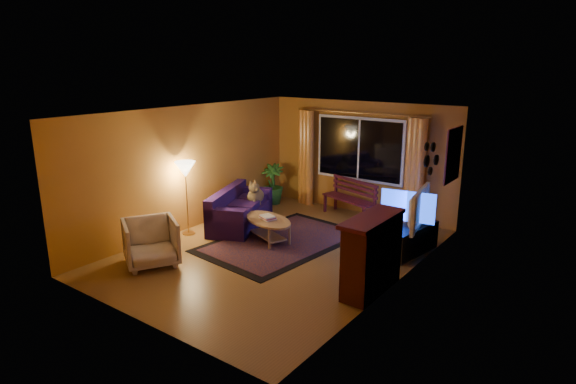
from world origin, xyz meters
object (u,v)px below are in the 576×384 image
Objects in this scene: sofa at (241,208)px; armchair at (151,240)px; bench at (349,208)px; tv_console at (411,240)px; coffee_table at (268,230)px; floor_lamp at (187,199)px.

armchair is at bearing -108.59° from sofa.
bench is 4.46m from armchair.
bench is 1.12× the size of tv_console.
sofa reaches higher than bench.
tv_console is at bearing -17.53° from armchair.
bench is 2.40m from sofa.
tv_console is (2.43, 1.04, 0.03)m from coffee_table.
coffee_table is (0.88, 2.03, -0.21)m from armchair.
floor_lamp is at bearing -108.53° from bench.
tv_console reaches higher than bench.
sofa is 1.09m from coffee_table.
armchair reaches higher than tv_console.
sofa is at bearing 32.76° from armchair.
sofa is 1.55× the size of coffee_table.
armchair is at bearing -91.24° from bench.
floor_lamp reaches higher than armchair.
armchair is 0.71× the size of tv_console.
bench is 2.24m from tv_console.
coffee_table is at bearing 22.68° from floor_lamp.
sofa is (-1.53, -1.84, 0.18)m from bench.
floor_lamp is 1.20× the size of tv_console.
coffee_table is (1.52, 0.63, -0.51)m from floor_lamp.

